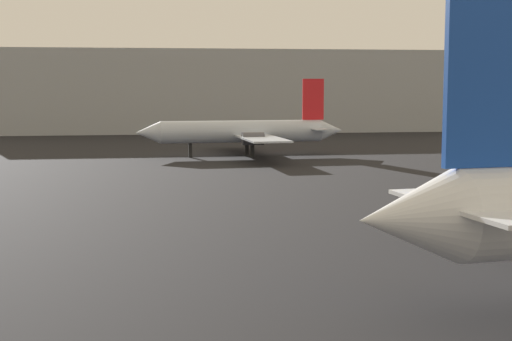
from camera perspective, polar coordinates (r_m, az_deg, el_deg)
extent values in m
cone|color=silver|center=(27.64, 11.14, -3.46)|extent=(4.14, 3.84, 3.42)
cube|color=silver|center=(28.72, 15.39, -2.51)|extent=(3.35, 8.55, 0.16)
cube|color=#1947B2|center=(28.66, 16.53, 7.04)|extent=(3.18, 0.67, 6.84)
cylinder|color=#B2BCCC|center=(89.63, -1.07, 2.88)|extent=(18.77, 3.58, 2.54)
cone|color=#B2BCCC|center=(88.23, -7.93, 2.77)|extent=(2.93, 2.69, 2.54)
cone|color=#B2BCCC|center=(92.27, 5.50, 2.95)|extent=(2.93, 2.69, 2.54)
cube|color=#B2BCCC|center=(89.84, -0.48, 2.65)|extent=(5.46, 24.48, 0.19)
cube|color=#B2BCCC|center=(91.73, 4.43, 3.10)|extent=(2.27, 6.75, 0.13)
cube|color=red|center=(91.49, 4.21, 5.23)|extent=(2.55, 0.38, 4.78)
cylinder|color=#4C4C54|center=(85.22, -0.23, 2.36)|extent=(2.45, 1.56, 1.43)
cylinder|color=#4C4C54|center=(94.26, -1.38, 2.74)|extent=(2.45, 1.56, 1.43)
cube|color=black|center=(88.85, -4.85, 1.48)|extent=(0.42, 0.42, 1.62)
cube|color=black|center=(88.42, -0.27, 1.48)|extent=(0.42, 0.42, 1.62)
cube|color=black|center=(91.51, -0.68, 1.65)|extent=(0.42, 0.42, 1.62)
cylinder|color=slate|center=(106.50, 16.11, 6.05)|extent=(0.50, 0.50, 16.41)
cube|color=#F2EACC|center=(106.83, 16.26, 10.66)|extent=(2.40, 0.50, 0.80)
cube|color=#999EA3|center=(140.95, -1.66, 5.86)|extent=(87.60, 21.31, 14.16)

